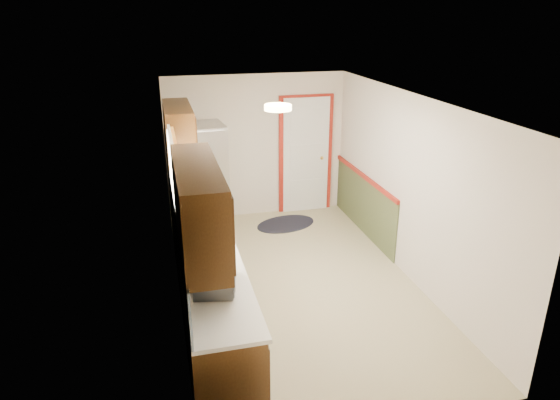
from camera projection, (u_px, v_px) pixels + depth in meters
room_shell at (298, 198)px, 6.10m from camera, size 3.20×5.20×2.52m
kitchen_run at (201, 248)px, 5.69m from camera, size 0.63×4.00×2.20m
back_wall_trim at (318, 165)px, 8.44m from camera, size 1.12×2.30×2.08m
ceiling_fixture at (278, 107)px, 5.43m from camera, size 0.30×0.30×0.06m
microwave at (215, 269)px, 4.59m from camera, size 0.39×0.59×0.37m
refrigerator at (202, 179)px, 7.85m from camera, size 0.78×0.76×1.73m
rug at (286, 224)px, 8.32m from camera, size 1.16×0.91×0.01m
cooktop at (195, 203)px, 6.64m from camera, size 0.48×0.58×0.02m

